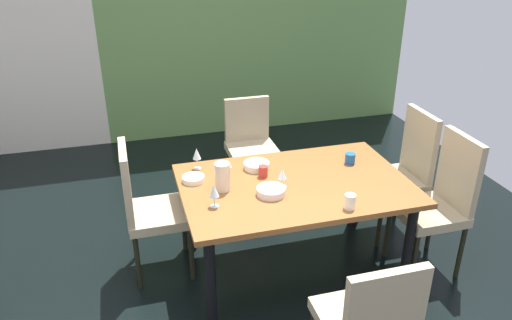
{
  "coord_description": "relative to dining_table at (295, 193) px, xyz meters",
  "views": [
    {
      "loc": [
        -0.71,
        -2.71,
        2.39
      ],
      "look_at": [
        0.16,
        0.38,
        0.85
      ],
      "focal_mm": 35.0,
      "sensor_mm": 36.0,
      "label": 1
    }
  ],
  "objects": [
    {
      "name": "wine_glass_rear",
      "position": [
        -0.61,
        -0.16,
        0.19
      ],
      "size": [
        0.06,
        0.06,
        0.16
      ],
      "color": "silver",
      "rests_on": "dining_table"
    },
    {
      "name": "cup_corner",
      "position": [
        -0.19,
        0.15,
        0.12
      ],
      "size": [
        0.07,
        0.07,
        0.08
      ],
      "primitive_type": "cylinder",
      "color": "#BE362E",
      "rests_on": "dining_table"
    },
    {
      "name": "serving_bowl_right",
      "position": [
        -0.21,
        -0.12,
        0.11
      ],
      "size": [
        0.2,
        0.2,
        0.05
      ],
      "primitive_type": "cylinder",
      "color": "silver",
      "rests_on": "dining_table"
    },
    {
      "name": "chair_right_far",
      "position": [
        1.03,
        0.25,
        -0.07
      ],
      "size": [
        0.44,
        0.44,
        1.05
      ],
      "rotation": [
        0.0,
        0.0,
        1.57
      ],
      "color": "tan",
      "rests_on": "ground_plane"
    },
    {
      "name": "ground_plane",
      "position": [
        -0.39,
        -0.19,
        -0.66
      ],
      "size": [
        5.68,
        6.19,
        0.02
      ],
      "primitive_type": "cube",
      "color": "black"
    },
    {
      "name": "cup_near_window",
      "position": [
        0.22,
        -0.42,
        0.13
      ],
      "size": [
        0.07,
        0.07,
        0.1
      ],
      "primitive_type": "cylinder",
      "color": "white",
      "rests_on": "dining_table"
    },
    {
      "name": "wine_glass_south",
      "position": [
        -0.11,
        -0.03,
        0.18
      ],
      "size": [
        0.06,
        0.06,
        0.14
      ],
      "color": "silver",
      "rests_on": "dining_table"
    },
    {
      "name": "chair_left_far",
      "position": [
        -1.03,
        0.25,
        -0.08
      ],
      "size": [
        0.44,
        0.44,
        1.02
      ],
      "rotation": [
        0.0,
        0.0,
        -1.57
      ],
      "color": "tan",
      "rests_on": "ground_plane"
    },
    {
      "name": "pitcher_front",
      "position": [
        -0.51,
        0.04,
        0.18
      ],
      "size": [
        0.12,
        0.11,
        0.2
      ],
      "color": "beige",
      "rests_on": "dining_table"
    },
    {
      "name": "cup_near_shelf",
      "position": [
        0.51,
        0.18,
        0.12
      ],
      "size": [
        0.08,
        0.08,
        0.08
      ],
      "primitive_type": "cylinder",
      "color": "#1D5596",
      "rests_on": "dining_table"
    },
    {
      "name": "chair_head_far",
      "position": [
        -0.01,
        1.2,
        -0.11
      ],
      "size": [
        0.44,
        0.45,
        0.93
      ],
      "rotation": [
        0.0,
        0.0,
        3.14
      ],
      "color": "tan",
      "rests_on": "ground_plane"
    },
    {
      "name": "chair_right_near",
      "position": [
        1.03,
        -0.25,
        -0.06
      ],
      "size": [
        0.44,
        0.44,
        1.06
      ],
      "rotation": [
        0.0,
        0.0,
        1.57
      ],
      "color": "tan",
      "rests_on": "ground_plane"
    },
    {
      "name": "serving_bowl_east",
      "position": [
        -0.69,
        0.21,
        0.1
      ],
      "size": [
        0.16,
        0.16,
        0.04
      ],
      "primitive_type": "cylinder",
      "color": "white",
      "rests_on": "dining_table"
    },
    {
      "name": "wine_glass_west",
      "position": [
        -0.63,
        0.41,
        0.2
      ],
      "size": [
        0.06,
        0.06,
        0.17
      ],
      "color": "silver",
      "rests_on": "dining_table"
    },
    {
      "name": "dining_table",
      "position": [
        0.0,
        0.0,
        0.0
      ],
      "size": [
        1.6,
        1.05,
        0.73
      ],
      "color": "brown",
      "rests_on": "ground_plane"
    },
    {
      "name": "garden_window_panel",
      "position": [
        0.58,
        2.85,
        0.73
      ],
      "size": [
        3.75,
        0.1,
        2.76
      ],
      "primitive_type": "cube",
      "color": "#638D4C",
      "rests_on": "ground_plane"
    },
    {
      "name": "serving_bowl_center",
      "position": [
        -0.2,
        0.29,
        0.11
      ],
      "size": [
        0.19,
        0.19,
        0.05
      ],
      "primitive_type": "cylinder",
      "color": "silver",
      "rests_on": "dining_table"
    }
  ]
}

